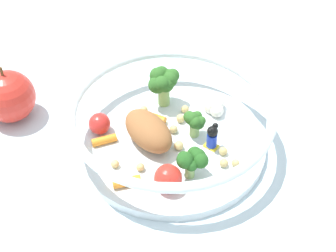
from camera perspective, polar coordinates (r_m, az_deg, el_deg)
name	(u,v)px	position (r m, az deg, el deg)	size (l,w,h in m)	color
ground_plane	(176,151)	(0.62, 0.91, -3.00)	(2.40, 2.40, 0.00)	silver
food_container	(168,126)	(0.60, -0.03, 0.04)	(0.25, 0.25, 0.07)	white
loose_apple	(9,96)	(0.68, -18.29, 3.35)	(0.07, 0.07, 0.08)	red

